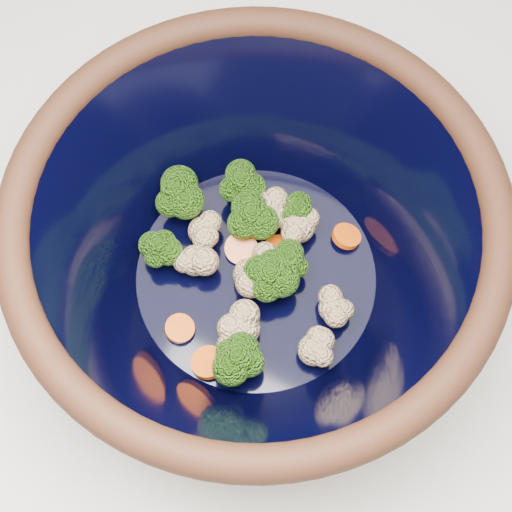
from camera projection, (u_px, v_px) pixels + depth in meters
The scene contains 4 objects.
ground at pixel (270, 401), 1.55m from camera, with size 3.00×3.00×0.00m, color #9E7A54.
counter at pixel (275, 341), 1.14m from camera, with size 1.20×1.20×0.90m, color white.
mixing_bowl at pixel (256, 248), 0.60m from camera, with size 0.43×0.43×0.18m.
vegetable_pile at pixel (245, 252), 0.64m from camera, with size 0.21×0.20×0.06m.
Camera 1 is at (0.12, -0.31, 1.55)m, focal length 50.00 mm.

